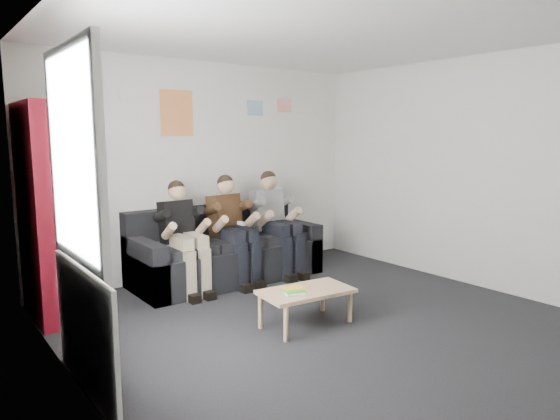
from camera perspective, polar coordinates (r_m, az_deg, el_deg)
name	(u,v)px	position (r m, az deg, el deg)	size (l,w,h in m)	color
room_shell	(343,184)	(4.48, 7.17, 2.95)	(5.00, 5.00, 5.00)	black
sofa	(225,254)	(6.28, -6.26, -4.97)	(2.33, 0.95, 0.90)	black
bookshelf	(45,212)	(5.31, -25.30, -0.24)	(0.31, 0.94, 2.09)	maroon
coffee_table	(306,294)	(4.76, 2.99, -9.55)	(0.87, 0.48, 0.35)	tan
game_cases	(294,291)	(4.64, 1.64, -9.22)	(0.22, 0.19, 0.04)	white
person_left	(185,237)	(5.73, -10.86, -3.01)	(0.36, 0.78, 1.28)	black
person_middle	(234,229)	(6.04, -5.32, -2.19)	(0.38, 0.81, 1.31)	#462A17
person_right	(277,223)	(6.39, -0.37, -1.49)	(0.39, 0.84, 1.33)	silver
radiator	(96,343)	(3.81, -20.26, -14.07)	(0.10, 0.64, 0.60)	silver
window	(79,249)	(3.59, -21.95, -4.16)	(0.05, 1.30, 2.36)	white
poster_large	(177,113)	(6.30, -11.72, 10.78)	(0.42, 0.01, 0.55)	#E4BB50
poster_blue	(255,108)	(6.88, -2.89, 11.57)	(0.25, 0.01, 0.20)	#3F89D7
poster_pink	(284,106)	(7.18, 0.48, 11.85)	(0.22, 0.01, 0.18)	#D743AE
poster_sign	(128,94)	(6.08, -17.02, 12.58)	(0.20, 0.01, 0.14)	white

